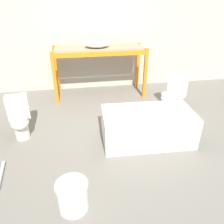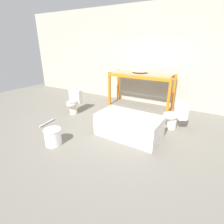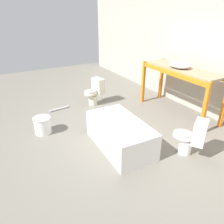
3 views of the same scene
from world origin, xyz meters
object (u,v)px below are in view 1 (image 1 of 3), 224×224
at_px(toilet_far, 19,117).
at_px(toilet_near, 172,94).
at_px(bathtub_main, 148,124).
at_px(bucket_white, 73,195).
at_px(sink_basin, 97,44).

bearing_deg(toilet_far, toilet_near, -2.11).
bearing_deg(bathtub_main, bucket_white, -134.41).
height_order(toilet_far, bucket_white, toilet_far).
relative_size(toilet_near, toilet_far, 1.00).
relative_size(bathtub_main, bucket_white, 4.11).
bearing_deg(toilet_near, toilet_far, -112.12).
bearing_deg(toilet_far, bathtub_main, -24.11).
relative_size(toilet_far, bucket_white, 1.93).
xyz_separation_m(bathtub_main, toilet_near, (0.82, 0.93, 0.06)).
bearing_deg(toilet_near, bucket_white, -75.93).
height_order(sink_basin, toilet_near, sink_basin).
xyz_separation_m(bathtub_main, bucket_white, (-1.22, -1.14, -0.11)).
distance_m(toilet_far, bucket_white, 1.82).
relative_size(toilet_near, bucket_white, 1.93).
bearing_deg(toilet_near, sink_basin, -157.16).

